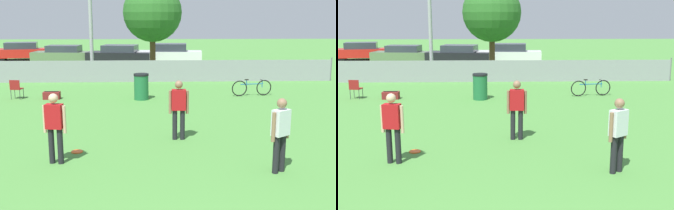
% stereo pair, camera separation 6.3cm
% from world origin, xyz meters
% --- Properties ---
extents(fence_backline, '(18.58, 0.07, 1.21)m').
position_xyz_m(fence_backline, '(0.00, 18.00, 0.55)').
color(fence_backline, gray).
rests_on(fence_backline, ground_plane).
extents(tree_near_pole, '(3.27, 3.27, 5.14)m').
position_xyz_m(tree_near_pole, '(0.04, 20.52, 3.49)').
color(tree_near_pole, brown).
rests_on(tree_near_pole, ground_plane).
extents(player_receiver_white, '(0.46, 0.39, 1.61)m').
position_xyz_m(player_receiver_white, '(2.65, 5.12, 0.92)').
color(player_receiver_white, black).
rests_on(player_receiver_white, ground_plane).
extents(player_thrower_red, '(0.54, 0.23, 1.61)m').
position_xyz_m(player_thrower_red, '(0.68, 7.66, 0.92)').
color(player_thrower_red, black).
rests_on(player_thrower_red, ground_plane).
extents(player_defender_red, '(0.53, 0.28, 1.61)m').
position_xyz_m(player_defender_red, '(-2.22, 5.87, 0.92)').
color(player_defender_red, black).
rests_on(player_defender_red, ground_plane).
extents(frisbee_disc, '(0.29, 0.29, 0.03)m').
position_xyz_m(frisbee_disc, '(-1.89, 6.66, 0.01)').
color(frisbee_disc, '#E5591E').
rests_on(frisbee_disc, ground_plane).
extents(folding_chair_sideline, '(0.45, 0.45, 0.79)m').
position_xyz_m(folding_chair_sideline, '(-5.50, 13.64, 0.46)').
color(folding_chair_sideline, '#333338').
rests_on(folding_chair_sideline, ground_plane).
extents(bicycle_sideline, '(1.73, 0.44, 0.71)m').
position_xyz_m(bicycle_sideline, '(4.17, 13.96, 0.34)').
color(bicycle_sideline, black).
rests_on(bicycle_sideline, ground_plane).
extents(trash_bin, '(0.60, 0.60, 1.05)m').
position_xyz_m(trash_bin, '(-0.45, 13.34, 0.53)').
color(trash_bin, '#1E6638').
rests_on(trash_bin, ground_plane).
extents(gear_bag_sideline, '(0.65, 0.36, 0.32)m').
position_xyz_m(gear_bag_sideline, '(-4.08, 13.57, 0.15)').
color(gear_bag_sideline, maroon).
rests_on(gear_bag_sideline, ground_plane).
extents(parked_car_red, '(4.73, 2.51, 1.35)m').
position_xyz_m(parked_car_red, '(-9.98, 29.51, 0.67)').
color(parked_car_red, black).
rests_on(parked_car_red, ground_plane).
extents(parked_car_olive, '(4.52, 2.10, 1.28)m').
position_xyz_m(parked_car_olive, '(-6.23, 26.94, 0.65)').
color(parked_car_olive, black).
rests_on(parked_car_olive, ground_plane).
extents(parked_car_dark, '(4.72, 2.58, 1.34)m').
position_xyz_m(parked_car_dark, '(-2.22, 26.24, 0.67)').
color(parked_car_dark, black).
rests_on(parked_car_dark, ground_plane).
extents(parked_car_white, '(4.65, 2.16, 1.41)m').
position_xyz_m(parked_car_white, '(1.26, 26.54, 0.69)').
color(parked_car_white, black).
rests_on(parked_car_white, ground_plane).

